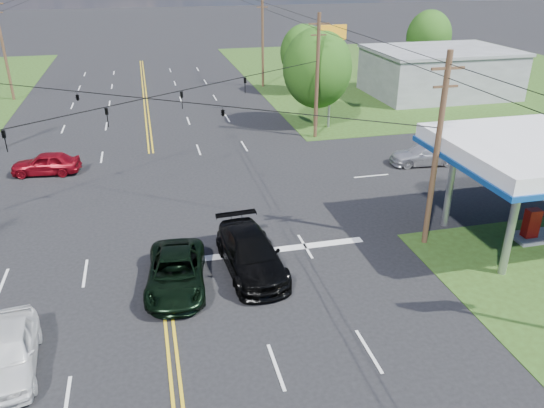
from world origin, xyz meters
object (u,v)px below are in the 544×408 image
object	(u,v)px
pole_se	(437,150)
suv_black	(251,254)
tree_far_r	(429,36)
retail_ne	(439,73)
tree_right_a	(317,68)
pole_right_far	(263,39)
pole_left_far	(3,47)
pickup_white	(8,352)
tree_right_b	(304,52)
pole_ne	(317,75)
pickup_dkgreen	(176,272)

from	to	relation	value
pole_se	suv_black	world-z (taller)	pole_se
tree_far_r	retail_ne	bearing A→B (deg)	-111.80
tree_right_a	tree_far_r	distance (m)	26.91
pole_right_far	tree_far_r	distance (m)	21.10
pole_left_far	pole_right_far	distance (m)	26.00
pole_right_far	pickup_white	size ratio (longest dim) A/B	2.18
pole_left_far	tree_right_b	distance (m)	29.79
pickup_white	tree_far_r	bearing A→B (deg)	43.19
retail_ne	tree_far_r	distance (m)	11.02
pole_ne	tree_right_b	size ratio (longest dim) A/B	1.34
pole_ne	pole_right_far	size ratio (longest dim) A/B	0.95
pole_ne	tree_right_b	world-z (taller)	pole_ne
pickup_dkgreen	pickup_white	world-z (taller)	pickup_white
pole_ne	tree_far_r	xyz separation A→B (m)	(21.00, 21.00, -0.37)
tree_right_b	pickup_dkgreen	bearing A→B (deg)	-115.12
pole_right_far	tree_right_b	world-z (taller)	pole_right_far
pole_right_far	tree_far_r	xyz separation A→B (m)	(21.00, 2.00, -0.62)
pickup_white	pickup_dkgreen	bearing A→B (deg)	27.60
tree_far_r	pole_left_far	bearing A→B (deg)	-177.56
retail_ne	tree_right_a	bearing A→B (deg)	-153.43
tree_right_a	pickup_dkgreen	bearing A→B (deg)	-121.39
pole_left_far	pickup_dkgreen	size ratio (longest dim) A/B	1.88
pole_se	pickup_dkgreen	bearing A→B (deg)	-174.96
tree_right_b	pickup_white	bearing A→B (deg)	-120.12
pole_se	pole_left_far	xyz separation A→B (m)	(-26.00, 37.00, 0.25)
retail_ne	pole_right_far	distance (m)	19.02
tree_right_b	tree_far_r	distance (m)	18.50
pickup_dkgreen	pole_ne	bearing A→B (deg)	63.18
tree_far_r	pickup_white	bearing A→B (deg)	-131.97
tree_far_r	pickup_dkgreen	world-z (taller)	tree_far_r
pole_se	suv_black	bearing A→B (deg)	-176.94
pole_ne	pole_right_far	distance (m)	19.00
retail_ne	suv_black	xyz separation A→B (m)	(-26.06, -29.48, -1.34)
tree_right_b	suv_black	world-z (taller)	tree_right_b
pole_left_far	tree_far_r	xyz separation A→B (m)	(47.00, 2.00, -0.62)
retail_ne	pickup_white	size ratio (longest dim) A/B	3.06
tree_right_a	pickup_dkgreen	world-z (taller)	tree_right_a
retail_ne	tree_right_b	size ratio (longest dim) A/B	1.98
pole_left_far	tree_far_r	size ratio (longest dim) A/B	1.31
suv_black	pickup_white	size ratio (longest dim) A/B	1.30
pole_left_far	pole_se	bearing A→B (deg)	-54.90
pole_ne	tree_far_r	bearing A→B (deg)	45.00
pole_ne	pickup_dkgreen	xyz separation A→B (m)	(-12.49, -19.10, -4.17)
retail_ne	pole_se	bearing A→B (deg)	-120.38
pole_se	pickup_white	bearing A→B (deg)	-165.09
tree_right_a	pickup_white	bearing A→B (deg)	-126.95
pickup_dkgreen	pole_right_far	bearing A→B (deg)	78.21
suv_black	pole_ne	bearing A→B (deg)	60.36
pole_ne	pickup_white	bearing A→B (deg)	-128.91
retail_ne	pole_left_far	size ratio (longest dim) A/B	1.40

